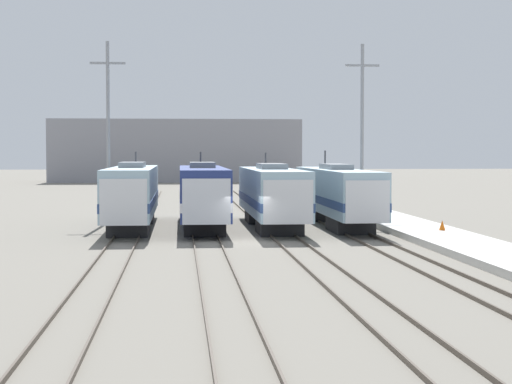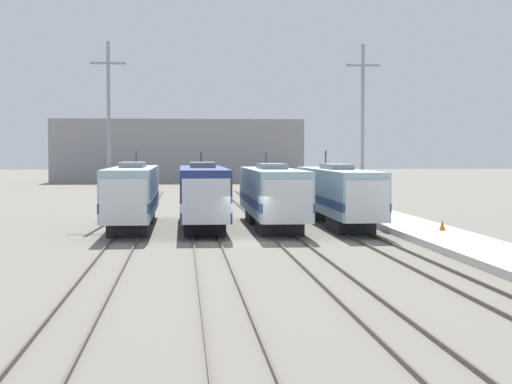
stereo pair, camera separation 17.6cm
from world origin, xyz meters
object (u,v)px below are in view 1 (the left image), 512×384
at_px(locomotive_far_right, 337,194).
at_px(locomotive_center_right, 272,195).
at_px(catenary_tower_left, 108,127).
at_px(traffic_cone, 442,225).
at_px(locomotive_center_left, 202,194).
at_px(catenary_tower_right, 362,128).
at_px(locomotive_far_left, 132,194).

bearing_deg(locomotive_far_right, locomotive_center_right, -162.32).
distance_m(catenary_tower_left, traffic_cone, 24.32).
distance_m(locomotive_center_right, locomotive_far_right, 4.74).
relative_size(catenary_tower_left, traffic_cone, 21.76).
xyz_separation_m(locomotive_center_right, traffic_cone, (9.33, -6.25, -1.50)).
xyz_separation_m(locomotive_far_right, traffic_cone, (4.81, -7.69, -1.47)).
relative_size(locomotive_center_left, locomotive_far_right, 0.91).
xyz_separation_m(locomotive_far_right, catenary_tower_right, (2.59, 4.30, 4.56)).
height_order(locomotive_center_left, catenary_tower_left, catenary_tower_left).
distance_m(locomotive_far_right, traffic_cone, 9.19).
bearing_deg(locomotive_center_right, catenary_tower_right, 38.90).
bearing_deg(locomotive_far_left, locomotive_far_right, 3.25).
relative_size(locomotive_far_right, traffic_cone, 33.79).
distance_m(locomotive_center_left, catenary_tower_right, 13.52).
distance_m(locomotive_far_left, traffic_cone, 19.68).
relative_size(locomotive_far_left, catenary_tower_right, 1.48).
relative_size(catenary_tower_right, traffic_cone, 21.76).
bearing_deg(traffic_cone, catenary_tower_right, 100.48).
xyz_separation_m(locomotive_far_left, locomotive_center_right, (9.04, -0.67, -0.05)).
xyz_separation_m(locomotive_far_left, locomotive_center_left, (4.52, -0.18, -0.00)).
bearing_deg(traffic_cone, locomotive_center_right, 146.19).
xyz_separation_m(locomotive_center_left, catenary_tower_right, (11.63, 5.24, 4.49)).
bearing_deg(locomotive_far_right, locomotive_far_left, -176.75).
bearing_deg(locomotive_center_right, locomotive_far_right, 17.68).
xyz_separation_m(locomotive_far_right, catenary_tower_left, (-15.48, 4.30, 4.56)).
bearing_deg(catenary_tower_right, catenary_tower_left, 180.00).
height_order(catenary_tower_left, traffic_cone, catenary_tower_left).
height_order(catenary_tower_right, traffic_cone, catenary_tower_right).
xyz_separation_m(locomotive_far_left, locomotive_far_right, (13.55, 0.77, -0.07)).
height_order(locomotive_center_left, traffic_cone, locomotive_center_left).
distance_m(locomotive_center_right, catenary_tower_left, 13.18).
height_order(locomotive_center_left, locomotive_center_right, locomotive_center_left).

